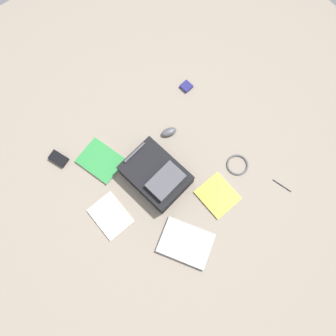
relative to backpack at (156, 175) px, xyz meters
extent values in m
plane|color=gray|center=(0.07, -0.02, -0.07)|extent=(3.78, 3.78, 0.00)
cube|color=black|center=(0.00, 0.01, -0.01)|extent=(0.34, 0.43, 0.13)
cube|color=#4C4C51|center=(0.01, -0.08, 0.08)|extent=(0.24, 0.17, 0.04)
cylinder|color=#4C4C51|center=(-0.02, 0.19, 0.07)|extent=(0.18, 0.04, 0.02)
cube|color=#929296|center=(-0.12, -0.44, -0.06)|extent=(0.35, 0.39, 0.02)
cube|color=#B7B7BC|center=(-0.12, -0.44, -0.05)|extent=(0.35, 0.38, 0.01)
cube|color=silver|center=(-0.21, 0.33, -0.06)|extent=(0.27, 0.31, 0.02)
cube|color=#2D8C3F|center=(-0.21, 0.33, -0.05)|extent=(0.27, 0.32, 0.00)
cube|color=silver|center=(0.23, -0.34, -0.06)|extent=(0.20, 0.23, 0.01)
cube|color=yellow|center=(0.23, -0.34, -0.06)|extent=(0.21, 0.23, 0.00)
cube|color=silver|center=(-0.38, -0.01, -0.06)|extent=(0.19, 0.25, 0.01)
cube|color=silver|center=(-0.38, -0.01, -0.06)|extent=(0.20, 0.25, 0.00)
ellipsoid|color=#4C4C51|center=(0.26, 0.20, -0.05)|extent=(0.12, 0.08, 0.04)
torus|color=#4C4C51|center=(0.47, -0.27, -0.07)|extent=(0.15, 0.15, 0.01)
cube|color=black|center=(-0.42, 0.52, -0.06)|extent=(0.11, 0.14, 0.03)
cylinder|color=black|center=(0.60, -0.56, -0.07)|extent=(0.04, 0.14, 0.01)
cube|color=navy|center=(0.59, 0.39, -0.06)|extent=(0.08, 0.08, 0.02)
camera|label=1|loc=(-0.29, -0.47, 2.00)|focal=34.87mm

